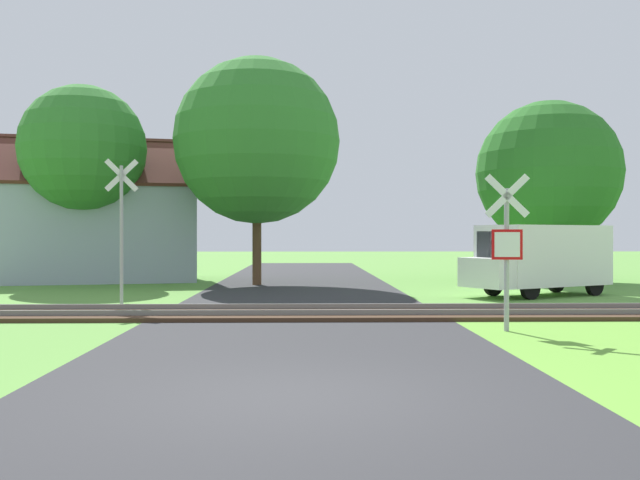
# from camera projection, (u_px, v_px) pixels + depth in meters

# --- Properties ---
(ground_plane) EXTENTS (160.00, 160.00, 0.00)m
(ground_plane) POSITION_uv_depth(u_px,v_px,m) (295.00, 398.00, 8.31)
(ground_plane) COLOR #5B933D
(road_asphalt) EXTENTS (6.87, 80.00, 0.01)m
(road_asphalt) POSITION_uv_depth(u_px,v_px,m) (297.00, 367.00, 10.31)
(road_asphalt) COLOR #2D2D30
(road_asphalt) RESTS_ON ground
(rail_track) EXTENTS (60.00, 2.60, 0.22)m
(rail_track) POSITION_uv_depth(u_px,v_px,m) (300.00, 313.00, 16.93)
(rail_track) COLOR #422D1E
(rail_track) RESTS_ON ground
(stop_sign_near) EXTENTS (0.87, 0.19, 3.14)m
(stop_sign_near) POSITION_uv_depth(u_px,v_px,m) (507.00, 244.00, 14.14)
(stop_sign_near) COLOR #9E9EA5
(stop_sign_near) RESTS_ON ground
(crossing_sign_far) EXTENTS (0.87, 0.20, 3.95)m
(crossing_sign_far) POSITION_uv_depth(u_px,v_px,m) (121.00, 222.00, 18.82)
(crossing_sign_far) COLOR #9E9EA5
(crossing_sign_far) RESTS_ON ground
(house) EXTENTS (9.49, 7.00, 6.12)m
(house) POSITION_uv_depth(u_px,v_px,m) (96.00, 229.00, 30.21)
(house) COLOR #99A3B7
(house) RESTS_ON ground
(tree_center) EXTENTS (6.46, 6.46, 8.85)m
(tree_center) POSITION_uv_depth(u_px,v_px,m) (257.00, 141.00, 27.71)
(tree_center) COLOR #513823
(tree_center) RESTS_ON ground
(tree_far) EXTENTS (5.96, 5.96, 7.52)m
(tree_far) POSITION_uv_depth(u_px,v_px,m) (549.00, 173.00, 29.62)
(tree_far) COLOR #513823
(tree_far) RESTS_ON ground
(tree_left) EXTENTS (4.94, 4.94, 7.84)m
(tree_left) POSITION_uv_depth(u_px,v_px,m) (83.00, 148.00, 27.99)
(tree_left) COLOR #513823
(tree_left) RESTS_ON ground
(mail_truck) EXTENTS (5.19, 3.98, 2.24)m
(mail_truck) POSITION_uv_depth(u_px,v_px,m) (540.00, 257.00, 22.57)
(mail_truck) COLOR white
(mail_truck) RESTS_ON ground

